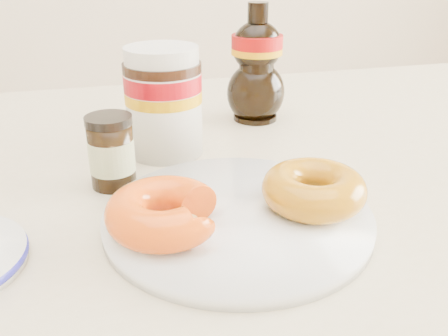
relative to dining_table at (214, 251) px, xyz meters
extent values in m
cube|color=beige|center=(0.00, 0.00, 0.06)|extent=(1.40, 0.90, 0.04)
cylinder|color=#C6B28C|center=(0.62, 0.37, -0.31)|extent=(0.06, 0.06, 0.71)
cylinder|color=white|center=(0.00, -0.08, 0.09)|extent=(0.25, 0.25, 0.01)
torus|color=white|center=(0.00, -0.08, 0.09)|extent=(0.25, 0.25, 0.01)
torus|color=#F84D0E|center=(-0.07, -0.10, 0.11)|extent=(0.13, 0.13, 0.04)
torus|color=#B06C0B|center=(0.08, -0.09, 0.11)|extent=(0.12, 0.12, 0.03)
cylinder|color=white|center=(-0.04, 0.11, 0.14)|extent=(0.09, 0.09, 0.11)
cylinder|color=maroon|center=(-0.04, 0.11, 0.17)|extent=(0.09, 0.09, 0.02)
cylinder|color=#D89905|center=(-0.04, 0.11, 0.16)|extent=(0.09, 0.09, 0.01)
cylinder|color=black|center=(-0.04, 0.11, 0.19)|extent=(0.09, 0.09, 0.01)
cylinder|color=white|center=(-0.04, 0.11, 0.20)|extent=(0.09, 0.09, 0.02)
cylinder|color=black|center=(-0.10, 0.03, 0.12)|extent=(0.05, 0.05, 0.07)
cylinder|color=beige|center=(-0.10, 0.03, 0.12)|extent=(0.05, 0.05, 0.04)
cylinder|color=black|center=(-0.10, 0.03, 0.16)|extent=(0.05, 0.05, 0.01)
camera|label=1|loc=(-0.11, -0.47, 0.33)|focal=40.00mm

